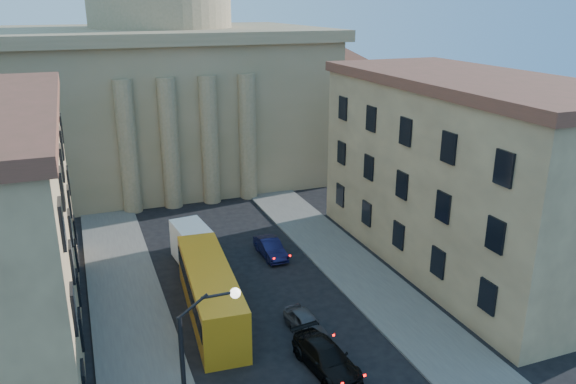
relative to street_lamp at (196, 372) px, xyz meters
name	(u,v)px	position (x,y,z in m)	size (l,w,h in m)	color
sidewalk_left	(139,354)	(-1.53, 10.00, -5.21)	(5.00, 60.00, 0.15)	#52504B
sidewalk_right	(390,301)	(15.47, 10.00, -5.21)	(5.00, 60.00, 0.15)	#52504B
church	(165,73)	(6.97, 47.47, 6.59)	(68.02, 28.76, 36.60)	#827450
building_right	(465,172)	(23.97, 14.00, 2.14)	(11.60, 26.60, 14.70)	tan
street_lamp	(196,372)	(0.00, 0.00, 0.00)	(2.62, 0.44, 8.83)	black
car_right_mid	(326,357)	(8.20, 4.81, -4.52)	(2.15, 5.29, 1.54)	black
car_right_far	(306,323)	(8.58, 8.69, -4.62)	(1.58, 3.92, 1.34)	#454549
car_right_distant	(270,248)	(10.22, 20.03, -4.56)	(1.54, 4.41, 1.45)	#0E0F33
city_bus	(210,291)	(3.50, 12.76, -3.46)	(3.61, 12.22, 3.40)	orange
box_truck	(195,250)	(4.07, 20.17, -3.76)	(2.88, 6.08, 3.23)	white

